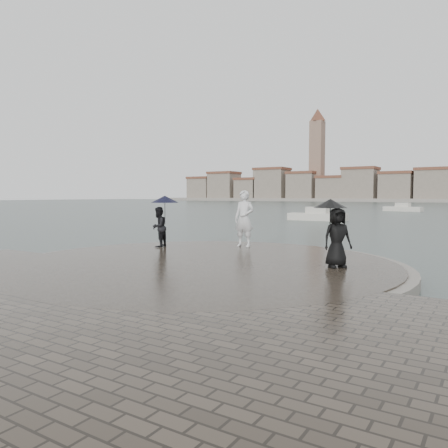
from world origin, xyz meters
The scene contains 7 objects.
ground centered at (0.00, 0.00, 0.00)m, with size 400.00×400.00×0.00m, color #2B3835.
kerb_ring centered at (0.00, 3.50, 0.16)m, with size 12.50×12.50×0.32m, color gray.
quay_tip centered at (0.00, 3.50, 0.18)m, with size 11.90×11.90×0.36m, color #2D261E.
statue centered at (-0.79, 7.57, 1.49)m, with size 0.82×0.54×2.25m, color white.
visitor_left centered at (-3.53, 5.68, 1.52)m, with size 1.19×1.13×2.04m.
visitor_right centered at (3.87, 4.62, 1.44)m, with size 1.21×1.07×1.95m.
boats centered at (2.69, 44.80, 0.38)m, with size 31.81×31.83×1.50m.
Camera 1 is at (7.80, -7.54, 2.41)m, focal length 35.00 mm.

